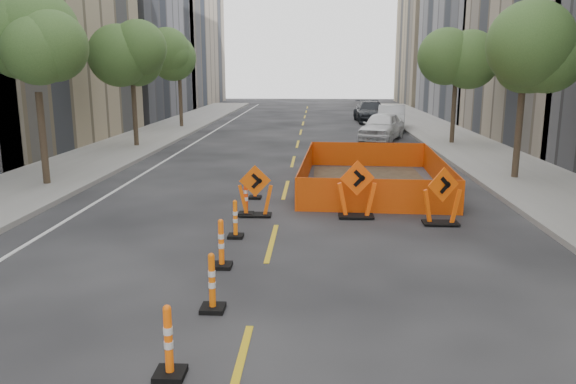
# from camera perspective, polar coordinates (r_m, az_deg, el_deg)

# --- Properties ---
(ground_plane) EXTENTS (140.00, 140.00, 0.00)m
(ground_plane) POSITION_cam_1_polar(r_m,az_deg,el_deg) (9.79, -3.55, -12.21)
(ground_plane) COLOR black
(sidewalk_left) EXTENTS (4.00, 90.00, 0.15)m
(sidewalk_left) POSITION_cam_1_polar(r_m,az_deg,el_deg) (23.48, -22.46, 1.66)
(sidewalk_left) COLOR gray
(sidewalk_left) RESTS_ON ground
(sidewalk_right) EXTENTS (4.00, 90.00, 0.15)m
(sidewalk_right) POSITION_cam_1_polar(r_m,az_deg,el_deg) (22.66, 23.43, 1.22)
(sidewalk_right) COLOR gray
(sidewalk_right) RESTS_ON ground
(bld_left_d) EXTENTS (12.00, 16.00, 14.00)m
(bld_left_d) POSITION_cam_1_polar(r_m,az_deg,el_deg) (51.40, -18.28, 15.08)
(bld_left_d) COLOR #4C4C51
(bld_left_d) RESTS_ON ground
(bld_left_e) EXTENTS (12.00, 20.00, 20.00)m
(bld_left_e) POSITION_cam_1_polar(r_m,az_deg,el_deg) (67.18, -13.26, 17.16)
(bld_left_e) COLOR gray
(bld_left_e) RESTS_ON ground
(bld_right_e) EXTENTS (12.00, 14.00, 16.00)m
(bld_right_e) POSITION_cam_1_polar(r_m,az_deg,el_deg) (69.41, 16.82, 15.15)
(bld_right_e) COLOR tan
(bld_right_e) RESTS_ON ground
(tree_l_b) EXTENTS (2.80, 2.80, 5.95)m
(tree_l_b) POSITION_cam_1_polar(r_m,az_deg,el_deg) (21.08, -24.31, 12.58)
(tree_l_b) COLOR #382B1E
(tree_l_b) RESTS_ON ground
(tree_l_c) EXTENTS (2.80, 2.80, 5.95)m
(tree_l_c) POSITION_cam_1_polar(r_m,az_deg,el_deg) (30.35, -15.60, 12.83)
(tree_l_c) COLOR #382B1E
(tree_l_c) RESTS_ON ground
(tree_l_d) EXTENTS (2.80, 2.80, 5.95)m
(tree_l_d) POSITION_cam_1_polar(r_m,az_deg,el_deg) (39.97, -11.01, 12.84)
(tree_l_d) COLOR #382B1E
(tree_l_d) RESTS_ON ground
(tree_r_b) EXTENTS (2.80, 2.80, 5.95)m
(tree_r_b) POSITION_cam_1_polar(r_m,az_deg,el_deg) (22.10, 22.95, 12.63)
(tree_r_b) COLOR #382B1E
(tree_r_b) RESTS_ON ground
(tree_r_c) EXTENTS (2.80, 2.80, 5.95)m
(tree_r_c) POSITION_cam_1_polar(r_m,az_deg,el_deg) (31.71, 16.77, 12.72)
(tree_r_c) COLOR #382B1E
(tree_r_c) RESTS_ON ground
(channelizer_1) EXTENTS (0.41, 0.41, 1.04)m
(channelizer_1) POSITION_cam_1_polar(r_m,az_deg,el_deg) (7.90, -12.05, -14.61)
(channelizer_1) COLOR #FF610A
(channelizer_1) RESTS_ON ground
(channelizer_2) EXTENTS (0.41, 0.41, 1.04)m
(channelizer_2) POSITION_cam_1_polar(r_m,az_deg,el_deg) (9.76, -7.73, -9.06)
(channelizer_2) COLOR #DD5C09
(channelizer_2) RESTS_ON ground
(channelizer_3) EXTENTS (0.41, 0.41, 1.05)m
(channelizer_3) POSITION_cam_1_polar(r_m,az_deg,el_deg) (11.77, -6.80, -5.22)
(channelizer_3) COLOR #FF630A
(channelizer_3) RESTS_ON ground
(channelizer_4) EXTENTS (0.38, 0.38, 0.95)m
(channelizer_4) POSITION_cam_1_polar(r_m,az_deg,el_deg) (13.81, -5.37, -2.74)
(channelizer_4) COLOR orange
(channelizer_4) RESTS_ON ground
(channelizer_5) EXTENTS (0.42, 0.42, 1.07)m
(channelizer_5) POSITION_cam_1_polar(r_m,az_deg,el_deg) (15.85, -4.31, -0.52)
(channelizer_5) COLOR #DE3D09
(channelizer_5) RESTS_ON ground
(channelizer_6) EXTENTS (0.39, 0.39, 1.00)m
(channelizer_6) POSITION_cam_1_polar(r_m,az_deg,el_deg) (17.93, -3.39, 0.89)
(channelizer_6) COLOR #ED4009
(channelizer_6) RESTS_ON ground
(chevron_sign_left) EXTENTS (1.07, 0.76, 1.47)m
(chevron_sign_left) POSITION_cam_1_polar(r_m,az_deg,el_deg) (15.72, -3.33, 0.13)
(chevron_sign_left) COLOR #D95109
(chevron_sign_left) RESTS_ON ground
(chevron_sign_center) EXTENTS (1.20, 0.88, 1.63)m
(chevron_sign_center) POSITION_cam_1_polar(r_m,az_deg,el_deg) (15.62, 7.01, 0.27)
(chevron_sign_center) COLOR #F9500A
(chevron_sign_center) RESTS_ON ground
(chevron_sign_right) EXTENTS (1.20, 0.98, 1.57)m
(chevron_sign_right) POSITION_cam_1_polar(r_m,az_deg,el_deg) (15.37, 15.39, -0.40)
(chevron_sign_right) COLOR #E95009
(chevron_sign_right) RESTS_ON ground
(safety_fence) EXTENTS (5.14, 8.30, 1.01)m
(safety_fence) POSITION_cam_1_polar(r_m,az_deg,el_deg) (20.22, 8.51, 2.11)
(safety_fence) COLOR #F3460C
(safety_fence) RESTS_ON ground
(parked_car_near) EXTENTS (3.36, 5.11, 1.62)m
(parked_car_near) POSITION_cam_1_polar(r_m,az_deg,el_deg) (33.12, 9.50, 6.59)
(parked_car_near) COLOR white
(parked_car_near) RESTS_ON ground
(parked_car_mid) EXTENTS (2.51, 5.25, 1.66)m
(parked_car_mid) POSITION_cam_1_polar(r_m,az_deg,el_deg) (38.70, 10.47, 7.41)
(parked_car_mid) COLOR #AFB0B5
(parked_car_mid) RESTS_ON ground
(parked_car_far) EXTENTS (2.50, 5.67, 1.62)m
(parked_car_far) POSITION_cam_1_polar(r_m,az_deg,el_deg) (44.47, 8.38, 8.08)
(parked_car_far) COLOR black
(parked_car_far) RESTS_ON ground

